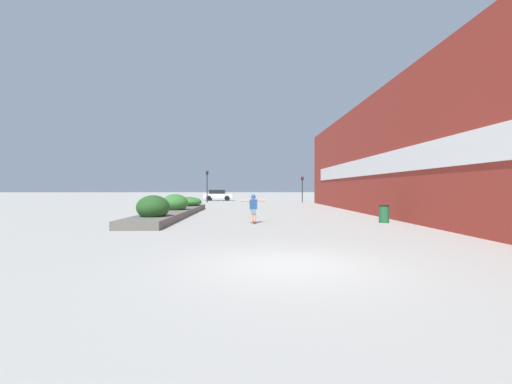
# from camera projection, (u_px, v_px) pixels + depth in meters

# --- Properties ---
(ground_plane) EXTENTS (300.00, 300.00, 0.00)m
(ground_plane) POSITION_uv_depth(u_px,v_px,m) (290.00, 265.00, 7.69)
(ground_plane) COLOR #A3A099
(building_wall_right) EXTENTS (0.67, 35.87, 7.76)m
(building_wall_right) POSITION_uv_depth(u_px,v_px,m) (373.00, 156.00, 22.55)
(building_wall_right) COLOR maroon
(building_wall_right) RESTS_ON ground_plane
(planter_box) EXTENTS (2.03, 15.36, 1.39)m
(planter_box) POSITION_uv_depth(u_px,v_px,m) (175.00, 209.00, 21.58)
(planter_box) COLOR #605B54
(planter_box) RESTS_ON ground_plane
(skateboard) EXTENTS (0.27, 0.66, 0.09)m
(skateboard) POSITION_uv_depth(u_px,v_px,m) (253.00, 222.00, 16.73)
(skateboard) COLOR maroon
(skateboard) RESTS_ON ground_plane
(skateboarder) EXTENTS (1.25, 0.29, 1.34)m
(skateboarder) POSITION_uv_depth(u_px,v_px,m) (253.00, 205.00, 16.72)
(skateboarder) COLOR tan
(skateboarder) RESTS_ON skateboard
(trash_bin) EXTENTS (0.51, 0.51, 0.88)m
(trash_bin) POSITION_uv_depth(u_px,v_px,m) (384.00, 214.00, 17.10)
(trash_bin) COLOR #1E5B33
(trash_bin) RESTS_ON ground_plane
(car_leftmost) EXTENTS (4.07, 1.95, 1.53)m
(car_leftmost) POSITION_uv_depth(u_px,v_px,m) (218.00, 195.00, 48.42)
(car_leftmost) COLOR silver
(car_leftmost) RESTS_ON ground_plane
(car_center_left) EXTENTS (4.23, 1.98, 1.46)m
(car_center_left) POSITION_uv_depth(u_px,v_px,m) (366.00, 195.00, 48.11)
(car_center_left) COLOR maroon
(car_center_left) RESTS_ON ground_plane
(traffic_light_left) EXTENTS (0.28, 0.30, 3.84)m
(traffic_light_left) POSITION_uv_depth(u_px,v_px,m) (207.00, 181.00, 41.04)
(traffic_light_left) COLOR black
(traffic_light_left) RESTS_ON ground_plane
(traffic_light_right) EXTENTS (0.28, 0.30, 3.19)m
(traffic_light_right) POSITION_uv_depth(u_px,v_px,m) (302.00, 185.00, 42.16)
(traffic_light_right) COLOR black
(traffic_light_right) RESTS_ON ground_plane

